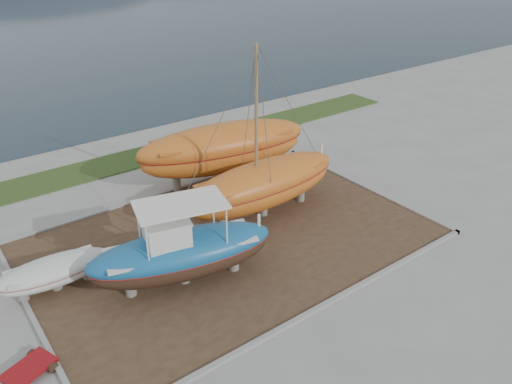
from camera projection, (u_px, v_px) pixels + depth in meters
ground at (285, 282)px, 20.87m from camera, size 140.00×140.00×0.00m
dirt_patch at (231, 239)px, 23.69m from camera, size 18.00×12.00×0.06m
curb_frame at (231, 238)px, 23.67m from camera, size 18.60×12.60×0.15m
grass_strip at (130, 160)px, 31.83m from camera, size 44.00×3.00×0.08m
blue_caique at (182, 244)px, 19.97m from camera, size 7.99×4.15×3.68m
white_dinghy at (54, 275)px, 20.12m from camera, size 4.53×1.90×1.34m
orange_sailboat at (264, 136)px, 23.67m from camera, size 8.85×2.65×8.69m
orange_bare_hull at (224, 154)px, 28.49m from camera, size 10.50×4.76×3.32m
red_trailer at (29, 371)px, 16.44m from camera, size 2.69×2.01×0.34m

